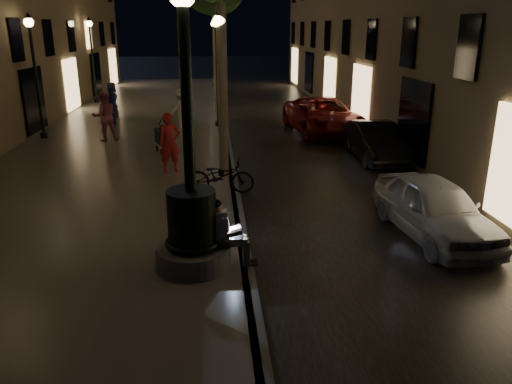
{
  "coord_description": "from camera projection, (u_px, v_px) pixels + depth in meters",
  "views": [
    {
      "loc": [
        -0.58,
        -6.59,
        4.51
      ],
      "look_at": [
        0.27,
        3.0,
        1.3
      ],
      "focal_mm": 35.0,
      "sensor_mm": 36.0,
      "label": 1
    }
  ],
  "objects": [
    {
      "name": "bicycle",
      "position": [
        220.0,
        176.0,
        13.43
      ],
      "size": [
        1.89,
        0.86,
        0.96
      ],
      "primitive_type": "imported",
      "rotation": [
        0.0,
        0.0,
        1.44
      ],
      "color": "black",
      "rests_on": "promenade"
    },
    {
      "name": "promenade",
      "position": [
        133.0,
        134.0,
        21.51
      ],
      "size": [
        8.0,
        45.0,
        0.2
      ],
      "primitive_type": "cube",
      "color": "slate",
      "rests_on": "ground"
    },
    {
      "name": "car_third",
      "position": [
        323.0,
        116.0,
        21.85
      ],
      "size": [
        3.07,
        5.74,
        1.53
      ],
      "primitive_type": "imported",
      "rotation": [
        0.0,
        0.0,
        0.1
      ],
      "color": "maroon",
      "rests_on": "ground"
    },
    {
      "name": "pedestrian_blue",
      "position": [
        112.0,
        105.0,
        22.86
      ],
      "size": [
        0.69,
        1.1,
        1.74
      ],
      "primitive_type": "imported",
      "rotation": [
        0.0,
        0.0,
        4.99
      ],
      "color": "navy",
      "rests_on": "promenade"
    },
    {
      "name": "lamp_curb_b",
      "position": [
        217.0,
        57.0,
        21.78
      ],
      "size": [
        0.36,
        0.36,
        4.81
      ],
      "color": "black",
      "rests_on": "promenade"
    },
    {
      "name": "pedestrian_red",
      "position": [
        170.0,
        143.0,
        15.26
      ],
      "size": [
        0.77,
        0.63,
        1.83
      ],
      "primitive_type": "imported",
      "rotation": [
        0.0,
        0.0,
        0.33
      ],
      "color": "red",
      "rests_on": "promenade"
    },
    {
      "name": "stroller",
      "position": [
        164.0,
        136.0,
        17.66
      ],
      "size": [
        0.73,
        1.17,
        1.19
      ],
      "rotation": [
        0.0,
        0.0,
        0.33
      ],
      "color": "black",
      "rests_on": "promenade"
    },
    {
      "name": "lamp_curb_c",
      "position": [
        215.0,
        49.0,
        29.34
      ],
      "size": [
        0.36,
        0.36,
        4.81
      ],
      "color": "black",
      "rests_on": "promenade"
    },
    {
      "name": "lamp_left_c",
      "position": [
        92.0,
        49.0,
        28.74
      ],
      "size": [
        0.36,
        0.36,
        4.81
      ],
      "color": "black",
      "rests_on": "promenade"
    },
    {
      "name": "curb_strip",
      "position": [
        226.0,
        132.0,
        21.85
      ],
      "size": [
        0.25,
        45.0,
        0.2
      ],
      "primitive_type": "cube",
      "color": "#59595B",
      "rests_on": "ground"
    },
    {
      "name": "car_second",
      "position": [
        375.0,
        142.0,
        17.52
      ],
      "size": [
        1.4,
        3.99,
        1.31
      ],
      "primitive_type": "imported",
      "rotation": [
        0.0,
        0.0,
        -0.0
      ],
      "color": "black",
      "rests_on": "ground"
    },
    {
      "name": "pedestrian_white",
      "position": [
        182.0,
        110.0,
        21.45
      ],
      "size": [
        1.28,
        0.95,
        1.77
      ],
      "primitive_type": "imported",
      "rotation": [
        0.0,
        0.0,
        3.42
      ],
      "color": "white",
      "rests_on": "promenade"
    },
    {
      "name": "lamp_curb_a",
      "position": [
        221.0,
        73.0,
        14.22
      ],
      "size": [
        0.36,
        0.36,
        4.81
      ],
      "color": "black",
      "rests_on": "promenade"
    },
    {
      "name": "lamp_left_b",
      "position": [
        34.0,
        61.0,
        19.29
      ],
      "size": [
        0.36,
        0.36,
        4.81
      ],
      "color": "black",
      "rests_on": "promenade"
    },
    {
      "name": "lamp_curb_d",
      "position": [
        214.0,
        44.0,
        36.9
      ],
      "size": [
        0.36,
        0.36,
        4.81
      ],
      "color": "black",
      "rests_on": "promenade"
    },
    {
      "name": "fountain_lamppost",
      "position": [
        192.0,
        216.0,
        9.13
      ],
      "size": [
        1.4,
        1.4,
        5.21
      ],
      "color": "#59595B",
      "rests_on": "promenade"
    },
    {
      "name": "ground",
      "position": [
        226.0,
        134.0,
        21.88
      ],
      "size": [
        120.0,
        120.0,
        0.0
      ],
      "primitive_type": "plane",
      "color": "black",
      "rests_on": "ground"
    },
    {
      "name": "car_front",
      "position": [
        435.0,
        208.0,
        11.1
      ],
      "size": [
        1.91,
        4.01,
        1.32
      ],
      "primitive_type": "imported",
      "rotation": [
        0.0,
        0.0,
        0.09
      ],
      "color": "#B7BCC0",
      "rests_on": "ground"
    },
    {
      "name": "pedestrian_dark",
      "position": [
        112.0,
        100.0,
        24.6
      ],
      "size": [
        0.85,
        0.99,
        1.72
      ],
      "primitive_type": "imported",
      "rotation": [
        0.0,
        0.0,
        2.0
      ],
      "color": "#353439",
      "rests_on": "promenade"
    },
    {
      "name": "cobble_lane",
      "position": [
        293.0,
        133.0,
        22.13
      ],
      "size": [
        6.0,
        45.0,
        0.02
      ],
      "primitive_type": "cube",
      "color": "black",
      "rests_on": "ground"
    },
    {
      "name": "seated_man_laptop",
      "position": [
        225.0,
        230.0,
        9.28
      ],
      "size": [
        0.94,
        0.32,
        1.31
      ],
      "color": "tan",
      "rests_on": "promenade"
    },
    {
      "name": "pedestrian_pink",
      "position": [
        105.0,
        116.0,
        19.45
      ],
      "size": [
        1.13,
        1.01,
        1.95
      ],
      "primitive_type": "imported",
      "rotation": [
        0.0,
        0.0,
        3.47
      ],
      "color": "#D97286",
      "rests_on": "promenade"
    }
  ]
}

